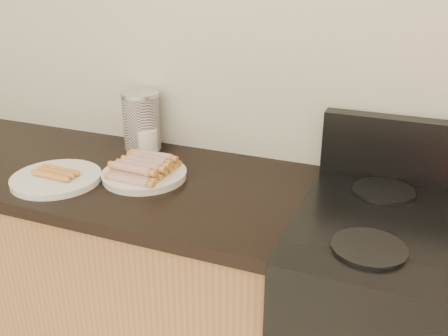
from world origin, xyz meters
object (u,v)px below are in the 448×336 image
at_px(canister, 142,121).
at_px(mug, 148,142).
at_px(main_plate, 144,176).
at_px(side_plate, 56,179).

distance_m(canister, mug, 0.09).
height_order(main_plate, canister, canister).
distance_m(main_plate, canister, 0.29).
bearing_deg(main_plate, canister, 121.27).
bearing_deg(mug, side_plate, -114.74).
xyz_separation_m(side_plate, canister, (0.10, 0.36, 0.10)).
bearing_deg(canister, side_plate, -106.00).
bearing_deg(canister, mug, -41.50).
distance_m(main_plate, side_plate, 0.28).
bearing_deg(side_plate, mug, 65.26).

